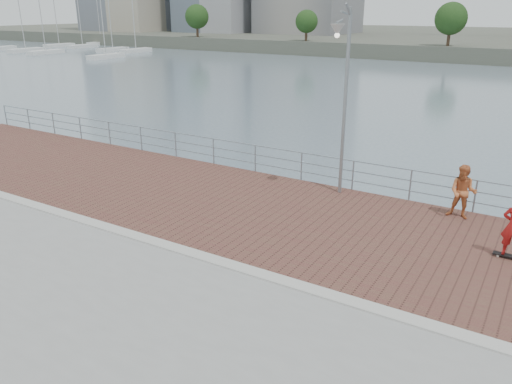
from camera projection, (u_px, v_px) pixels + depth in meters
The scene contains 9 objects.
water at pixel (218, 326), 13.67m from camera, with size 400.00×400.00×0.00m, color slate.
brick_lane at pixel (282, 215), 15.85m from camera, with size 40.00×6.80×0.02m, color brown.
curb at pixel (216, 260), 12.96m from camera, with size 40.00×0.40×0.06m, color #B7B5AD.
guardrail at pixel (327, 167), 18.34m from camera, with size 39.06×0.06×1.13m.
street_lamp at pixel (342, 71), 15.96m from camera, with size 0.44×1.28×6.06m.
skateboard at pixel (509, 256), 13.08m from camera, with size 0.77×0.21×0.09m.
bystander at pixel (463, 192), 15.35m from camera, with size 0.83×0.65×1.71m, color #CA6E3B.
shoreline_trees at pixel (487, 20), 75.41m from camera, with size 109.94×5.06×6.74m.
marina at pixel (74, 48), 101.85m from camera, with size 34.60×30.27×10.80m.
Camera 1 is at (6.90, -9.31, 6.20)m, focal length 35.00 mm.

